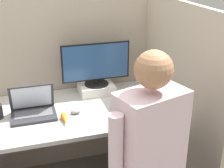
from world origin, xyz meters
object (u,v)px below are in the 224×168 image
Objects in this scene: laptop at (33,110)px; person at (150,166)px; stapler at (161,101)px; paper_box at (97,89)px; monitor at (96,64)px; carrot_toy at (65,119)px.

laptop is 0.22× the size of person.
paper_box is at bearing 140.28° from stapler.
paper_box is at bearing 25.33° from laptop.
monitor reaches higher than paper_box.
paper_box is at bearing -90.00° from monitor.
stapler is at bearing 60.81° from person.
person is at bearing -90.38° from paper_box.
monitor reaches higher than stapler.
laptop is 2.03× the size of carrot_toy.
stapler is (0.42, -0.35, -0.01)m from paper_box.
monitor is at bearing 51.64° from carrot_toy.
person is at bearing -90.38° from monitor.
paper_box is 1.11m from person.
monitor is 0.59m from stapler.
carrot_toy is at bearing -128.36° from monitor.
paper_box is 0.54m from stapler.
laptop is (-0.52, -0.25, -0.21)m from monitor.
person reaches higher than monitor.
monitor is at bearing 25.58° from laptop.
person is (0.32, -0.70, 0.06)m from carrot_toy.
person reaches higher than laptop.
stapler is at bearing 4.70° from carrot_toy.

